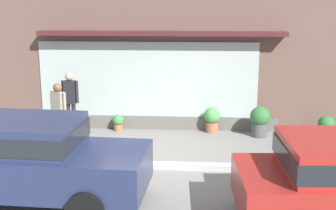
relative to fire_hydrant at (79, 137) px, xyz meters
The scene contains 11 objects.
ground_plane 1.98m from the fire_hydrant, 18.27° to the right, with size 60.00×60.00×0.00m, color gray.
curb_strip 2.04m from the fire_hydrant, 23.70° to the right, with size 14.00×0.24×0.12m, color #B2B2AD.
storefront 3.73m from the fire_hydrant, 54.60° to the left, with size 14.00×0.81×4.93m.
fire_hydrant is the anchor object (origin of this frame).
pedestrian_with_handbag 0.96m from the fire_hydrant, 139.83° to the left, with size 0.62×0.41×1.66m.
pedestrian_passerby 1.93m from the fire_hydrant, 110.87° to the left, with size 0.49×0.24×1.75m.
parked_car_navy 2.75m from the fire_hydrant, 98.54° to the right, with size 4.64×2.11×1.59m.
potted_plant_near_hydrant 2.19m from the fire_hydrant, 74.00° to the left, with size 0.32×0.32×0.46m.
potted_plant_doorstep 6.64m from the fire_hydrant, 16.05° to the left, with size 0.46×0.46×0.60m.
potted_plant_corner_tall 4.91m from the fire_hydrant, 21.21° to the left, with size 0.54×0.54×0.84m.
potted_plant_window_left 3.91m from the fire_hydrant, 32.70° to the left, with size 0.46×0.46×0.71m.
Camera 1 is at (1.00, -9.74, 3.69)m, focal length 48.50 mm.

